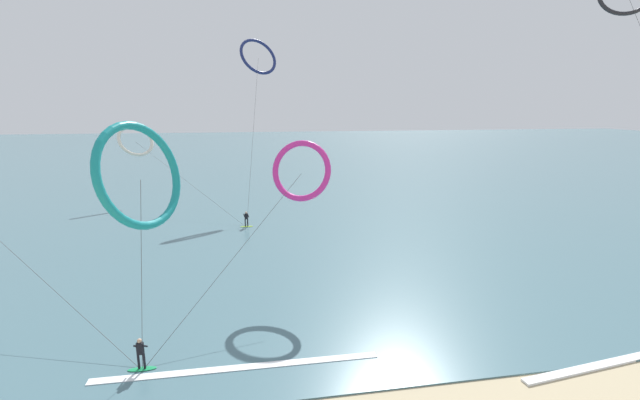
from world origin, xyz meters
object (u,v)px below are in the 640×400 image
Objects in this scene: kite_teal at (140,175)px; kite_navy at (258,57)px; surfer_emerald at (141,356)px; kite_ivory at (136,141)px; kite_magenta at (301,171)px; surfer_lime at (246,220)px.

kite_navy is at bearing 20.30° from kite_teal.
surfer_emerald is 43.02m from kite_ivory.
kite_navy is at bearing -33.87° from kite_ivory.
kite_teal is at bearing -113.87° from kite_magenta.
surfer_emerald is 0.14× the size of kite_teal.
surfer_lime is 0.14× the size of kite_teal.
surfer_emerald is at bearing -107.77° from kite_magenta.
kite_magenta is (18.66, -31.70, 0.11)m from kite_ivory.
surfer_lime is at bearing 85.68° from surfer_emerald.
surfer_emerald and surfer_lime have the same top height.
kite_navy is (7.54, 41.54, 18.71)m from surfer_emerald.
kite_navy is at bearing 87.16° from surfer_emerald.
surfer_emerald is 25.51m from surfer_lime.
kite_ivory is 1.63× the size of kite_magenta.
surfer_lime is at bearing -82.94° from kite_ivory.
kite_teal is at bearing 90.23° from surfer_emerald.
surfer_emerald is at bearing -156.46° from kite_teal.
kite_teal is at bearing -129.46° from kite_navy.
surfer_lime is (5.20, 24.97, 0.00)m from surfer_emerald.
surfer_emerald is at bearing 60.33° from surfer_lime.
kite_teal is at bearing -110.85° from kite_ivory.
kite_ivory is at bearing 44.51° from kite_teal.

